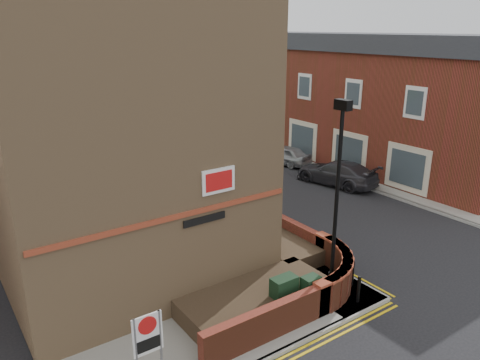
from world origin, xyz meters
name	(u,v)px	position (x,y,z in m)	size (l,w,h in m)	color
ground	(320,334)	(0.00, 0.00, 0.00)	(120.00, 120.00, 0.00)	black
pavement_corner	(187,350)	(-3.50, 1.50, 0.06)	(13.00, 3.00, 0.12)	gray
pavement_main	(149,178)	(2.00, 16.00, 0.06)	(2.00, 32.00, 0.12)	gray
pavement_far	(323,160)	(13.00, 13.00, 0.06)	(4.00, 40.00, 0.12)	gray
kerb_main_near	(165,175)	(3.00, 16.00, 0.06)	(0.15, 32.00, 0.12)	gray
kerb_main_far	(301,165)	(11.00, 13.00, 0.06)	(0.15, 40.00, 0.12)	gray
yellow_lines_main	(168,176)	(3.25, 16.00, 0.01)	(0.28, 32.00, 0.01)	gold
corner_building	(106,92)	(-2.84, 8.00, 6.23)	(8.95, 10.40, 13.60)	#A27E56
garden_wall	(266,295)	(0.00, 2.50, 0.00)	(6.80, 6.00, 1.20)	brown
lamppost	(337,201)	(1.60, 1.20, 3.34)	(0.25, 0.50, 6.30)	black
utility_cabinet_large	(284,295)	(-0.30, 1.30, 0.72)	(0.80, 0.45, 1.20)	black
utility_cabinet_small	(310,293)	(0.50, 1.00, 0.67)	(0.55, 0.40, 1.10)	black
bollard_near	(359,289)	(2.00, 0.40, 0.57)	(0.11, 0.11, 0.90)	black
bollard_far	(352,273)	(2.60, 1.20, 0.57)	(0.11, 0.11, 0.90)	black
zone_sign	(148,341)	(-5.00, 0.50, 1.64)	(0.72, 0.07, 2.20)	slate
far_terrace	(302,91)	(14.50, 17.00, 4.04)	(5.40, 30.40, 8.00)	brown
far_terrace_cream	(168,69)	(14.50, 38.00, 4.05)	(5.40, 12.40, 8.00)	beige
tree_near	(159,102)	(2.00, 14.05, 4.70)	(3.64, 3.65, 6.70)	#382B1E
tree_mid	(104,79)	(2.00, 22.05, 5.20)	(4.03, 4.03, 7.42)	#382B1E
tree_far	(69,73)	(2.00, 30.05, 4.91)	(3.81, 3.81, 7.00)	#382B1E
traffic_light_assembly	(98,109)	(2.40, 25.00, 2.78)	(0.20, 0.16, 4.20)	black
silver_car_near	(203,168)	(4.59, 14.23, 0.69)	(1.47, 4.20, 1.38)	#A2A3AA
red_car_main	(177,161)	(4.11, 16.51, 0.64)	(2.12, 4.59, 1.28)	#9A3D10
grey_car_far	(337,173)	(10.21, 9.21, 0.68)	(1.90, 4.67, 1.35)	#2E2E33
silver_car_far	(284,155)	(10.42, 14.00, 0.62)	(1.46, 3.63, 1.24)	gray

